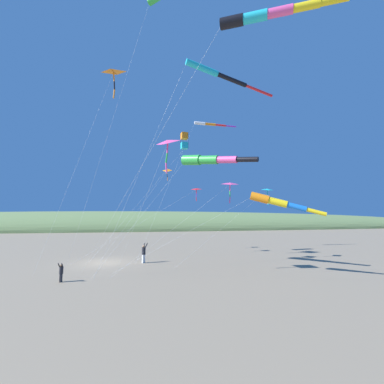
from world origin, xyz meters
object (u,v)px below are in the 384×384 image
at_px(person_adult_flyer, 144,252).
at_px(kite_windsock_small_distant, 207,160).
at_px(kite_delta_white_trailing, 113,72).
at_px(kite_delta_green_low_center, 167,171).
at_px(kite_delta_black_fish_shape, 230,184).
at_px(kite_windsock_blue_topmost, 276,202).
at_px(kite_windsock_magenta_far_left, 218,75).
at_px(kite_delta_checkered_midright, 267,190).
at_px(kite_delta_orange_high_right, 167,143).
at_px(person_child_green_jacket, 61,271).
at_px(kite_windsock_long_streamer_right, 209,124).
at_px(kite_windsock_rainbow_low_near, 272,14).
at_px(kite_delta_striped_overhead, 196,190).
at_px(kite_box_red_high_left, 184,141).

bearing_deg(person_adult_flyer, kite_windsock_small_distant, 60.51).
bearing_deg(kite_delta_white_trailing, kite_delta_green_low_center, 137.93).
bearing_deg(kite_delta_black_fish_shape, person_adult_flyer, -96.17).
bearing_deg(kite_windsock_blue_topmost, kite_windsock_magenta_far_left, -77.32).
distance_m(kite_delta_checkered_midright, kite_delta_orange_high_right, 11.51).
bearing_deg(person_adult_flyer, person_child_green_jacket, -42.53).
distance_m(kite_windsock_small_distant, kite_delta_white_trailing, 12.77).
relative_size(person_adult_flyer, kite_delta_checkered_midright, 0.17).
relative_size(kite_delta_green_low_center, kite_windsock_long_streamer_right, 0.62).
bearing_deg(kite_delta_orange_high_right, person_adult_flyer, -163.54).
distance_m(kite_windsock_rainbow_low_near, kite_windsock_blue_topmost, 10.99).
bearing_deg(kite_delta_orange_high_right, kite_delta_black_fish_shape, 125.80).
bearing_deg(kite_windsock_long_streamer_right, kite_windsock_magenta_far_left, -12.10).
xyz_separation_m(kite_windsock_rainbow_low_near, kite_delta_striped_overhead, (-17.26, -0.11, -6.23)).
xyz_separation_m(kite_delta_black_fish_shape, kite_delta_white_trailing, (-1.45, -10.99, 10.79)).
bearing_deg(kite_delta_checkered_midright, kite_windsock_magenta_far_left, -44.41).
relative_size(person_child_green_jacket, kite_windsock_magenta_far_left, 0.09).
xyz_separation_m(kite_delta_black_fish_shape, kite_windsock_small_distant, (2.06, -2.68, 1.75)).
relative_size(kite_windsock_magenta_far_left, kite_delta_white_trailing, 0.77).
height_order(person_child_green_jacket, kite_delta_striped_overhead, kite_delta_striped_overhead).
distance_m(person_child_green_jacket, kite_delta_green_low_center, 17.03).
relative_size(kite_delta_orange_high_right, kite_windsock_small_distant, 0.83).
bearing_deg(kite_delta_orange_high_right, kite_windsock_long_streamer_right, 152.66).
bearing_deg(kite_windsock_rainbow_low_near, kite_delta_black_fish_shape, 169.95).
bearing_deg(kite_windsock_rainbow_low_near, kite_delta_green_low_center, -171.07).
relative_size(kite_windsock_magenta_far_left, kite_box_red_high_left, 1.06).
bearing_deg(kite_delta_black_fish_shape, kite_windsock_long_streamer_right, 179.72).
relative_size(kite_delta_striped_overhead, kite_delta_white_trailing, 0.67).
relative_size(kite_delta_checkered_midright, kite_windsock_long_streamer_right, 0.62).
relative_size(kite_delta_striped_overhead, kite_windsock_magenta_far_left, 0.87).
relative_size(kite_windsock_long_streamer_right, kite_box_red_high_left, 1.20).
distance_m(kite_delta_checkered_midright, kite_delta_green_low_center, 12.21).
bearing_deg(kite_box_red_high_left, kite_windsock_blue_topmost, 25.96).
xyz_separation_m(person_adult_flyer, kite_delta_checkered_midright, (0.59, 11.69, 5.70)).
height_order(person_adult_flyer, kite_windsock_small_distant, kite_windsock_small_distant).
relative_size(kite_box_red_high_left, kite_delta_white_trailing, 0.73).
xyz_separation_m(kite_windsock_long_streamer_right, kite_delta_striped_overhead, (2.66, -2.32, -8.74)).
bearing_deg(kite_windsock_small_distant, kite_delta_black_fish_shape, 127.53).
bearing_deg(kite_windsock_blue_topmost, kite_delta_green_low_center, -153.77).
bearing_deg(kite_delta_orange_high_right, person_child_green_jacket, -88.70).
height_order(kite_delta_green_low_center, kite_delta_black_fish_shape, kite_delta_green_low_center).
relative_size(kite_delta_green_low_center, kite_windsock_small_distant, 0.84).
relative_size(person_adult_flyer, kite_windsock_rainbow_low_near, 0.12).
xyz_separation_m(kite_windsock_rainbow_low_near, kite_windsock_magenta_far_left, (-5.46, -0.89, 0.24)).
bearing_deg(kite_delta_green_low_center, kite_delta_striped_overhead, 47.78).
relative_size(kite_delta_green_low_center, kite_delta_striped_overhead, 0.81).
bearing_deg(kite_delta_striped_overhead, kite_delta_white_trailing, -67.92).
distance_m(kite_delta_striped_overhead, kite_windsock_magenta_far_left, 13.48).
xyz_separation_m(kite_delta_checkered_midright, kite_delta_white_trailing, (-1.20, -14.86, 11.24)).
bearing_deg(kite_delta_green_low_center, kite_delta_black_fish_shape, 34.53).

